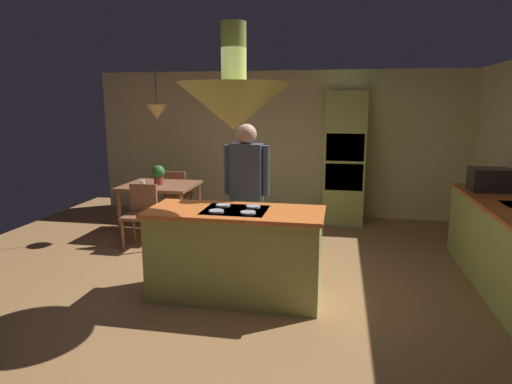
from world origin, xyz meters
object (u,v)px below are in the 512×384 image
Objects in this scene: dining_table at (160,190)px; cup_on_table at (143,184)px; oven_tower at (344,158)px; potted_plant_on_table at (158,174)px; chair_facing_island at (141,211)px; microwave_on_counter at (490,180)px; person_at_island at (247,189)px; chair_by_back_wall at (177,192)px; kitchen_island at (236,253)px.

cup_on_table reaches higher than dining_table.
oven_tower is 7.31× the size of potted_plant_on_table.
microwave_on_counter is at bearing 1.72° from chair_facing_island.
potted_plant_on_table is (-2.80, -1.18, -0.17)m from oven_tower.
microwave_on_counter is at bearing 17.31° from person_at_island.
dining_table is at bearing 90.00° from chair_by_back_wall.
cup_on_table is (-1.85, 1.21, -0.22)m from person_at_island.
cup_on_table is at bearing 135.17° from kitchen_island.
kitchen_island is 3.48m from oven_tower.
microwave_on_counter is at bearing 28.49° from kitchen_island.
person_at_island is 1.91m from chair_facing_island.
oven_tower is at bearing 22.21° from dining_table.
dining_table is at bearing -157.79° from oven_tower.
person_at_island is at bearing -33.19° from cup_on_table.
potted_plant_on_table is at bearing 173.41° from microwave_on_counter.
person_at_island is 2.23m from cup_on_table.
oven_tower is 2.90m from chair_by_back_wall.
dining_table is 0.33m from cup_on_table.
chair_facing_island is at bearing -146.71° from oven_tower.
person_at_island reaches higher than cup_on_table.
chair_facing_island is 4.58m from microwave_on_counter.
chair_facing_island is 2.90× the size of potted_plant_on_table.
person_at_island reaches higher than dining_table.
kitchen_island reaches higher than dining_table.
microwave_on_counter reaches higher than kitchen_island.
oven_tower is 3.06m from dining_table.
chair_by_back_wall is 0.99m from cup_on_table.
oven_tower reaches higher than cup_on_table.
chair_by_back_wall is at bearing 90.00° from dining_table.
potted_plant_on_table is (-0.00, -0.73, 0.42)m from chair_by_back_wall.
chair_by_back_wall is 9.67× the size of cup_on_table.
microwave_on_counter is (4.71, -0.32, 0.27)m from cup_on_table.
dining_table is at bearing 90.00° from chair_facing_island.
person_at_island reaches higher than kitchen_island.
potted_plant_on_table is at bearing -157.23° from oven_tower.
potted_plant_on_table is (-0.00, 0.66, 0.42)m from chair_facing_island.
person_at_island is (-0.02, 0.65, 0.55)m from kitchen_island.
kitchen_island reaches higher than cup_on_table.
chair_by_back_wall is (0.00, 1.39, 0.00)m from chair_facing_island.
oven_tower is 4.77× the size of microwave_on_counter.
chair_by_back_wall is at bearing 121.31° from kitchen_island.
chair_facing_island is (0.00, -0.69, -0.16)m from dining_table.
potted_plant_on_table is (-1.68, 1.42, -0.09)m from person_at_island.
dining_table is at bearing 82.87° from potted_plant_on_table.
oven_tower is at bearing -170.90° from chair_by_back_wall.
dining_table is 0.62× the size of person_at_island.
chair_facing_island is at bearing -90.00° from dining_table.
kitchen_island is at bearing -50.49° from potted_plant_on_table.
oven_tower is at bearing 66.65° from person_at_island.
microwave_on_counter is (1.74, -1.70, -0.03)m from oven_tower.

